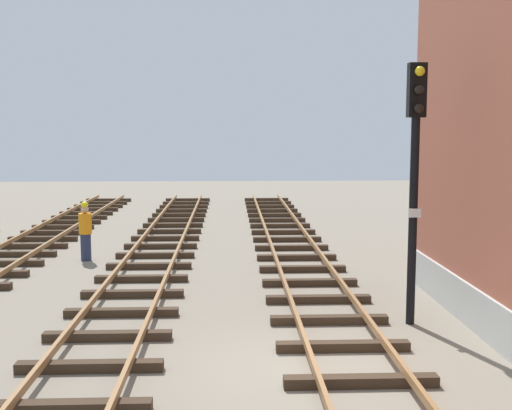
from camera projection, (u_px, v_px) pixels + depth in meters
name	position (u px, v px, depth m)	size (l,w,h in m)	color
ground_plane	(313.00, 368.00, 11.06)	(80.00, 80.00, 0.00)	slate
track_near_building	(351.00, 360.00, 11.07)	(2.50, 53.10, 0.32)	#38281C
track_centre	(90.00, 364.00, 10.89)	(2.50, 53.10, 0.32)	#38281C
signal_mast	(415.00, 163.00, 13.17)	(0.36, 0.40, 5.46)	black
track_worker_foreground	(85.00, 231.00, 20.01)	(0.40, 0.40, 1.87)	#262D4C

